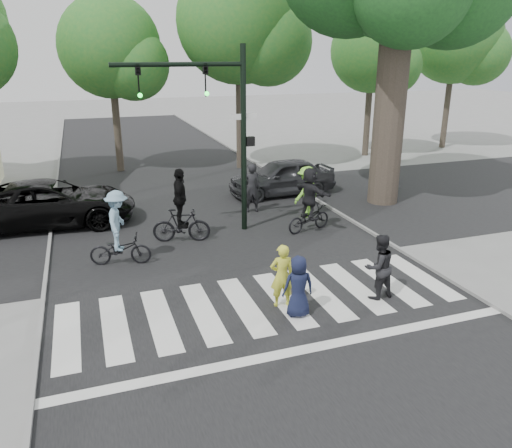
{
  "coord_description": "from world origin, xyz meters",
  "views": [
    {
      "loc": [
        -3.76,
        -9.14,
        5.72
      ],
      "look_at": [
        0.5,
        3.0,
        1.3
      ],
      "focal_mm": 35.0,
      "sensor_mm": 36.0,
      "label": 1
    }
  ],
  "objects_px": {
    "cyclist_left": "(119,233)",
    "car_suv": "(51,203)",
    "traffic_signal": "(218,114)",
    "pedestrian_woman": "(282,276)",
    "cyclist_mid": "(181,212)",
    "car_grey": "(282,177)",
    "cyclist_right": "(309,203)",
    "pedestrian_child": "(298,286)",
    "pedestrian_adult": "(379,267)"
  },
  "relations": [
    {
      "from": "cyclist_mid",
      "to": "car_grey",
      "type": "bearing_deg",
      "value": 39.02
    },
    {
      "from": "pedestrian_child",
      "to": "cyclist_mid",
      "type": "relative_size",
      "value": 0.61
    },
    {
      "from": "cyclist_mid",
      "to": "car_grey",
      "type": "distance_m",
      "value": 6.6
    },
    {
      "from": "pedestrian_adult",
      "to": "car_suv",
      "type": "bearing_deg",
      "value": -54.2
    },
    {
      "from": "cyclist_right",
      "to": "car_grey",
      "type": "height_order",
      "value": "cyclist_right"
    },
    {
      "from": "pedestrian_adult",
      "to": "pedestrian_woman",
      "type": "bearing_deg",
      "value": -15.46
    },
    {
      "from": "cyclist_left",
      "to": "car_grey",
      "type": "xyz_separation_m",
      "value": [
        7.12,
        5.37,
        -0.17
      ]
    },
    {
      "from": "car_grey",
      "to": "pedestrian_child",
      "type": "bearing_deg",
      "value": -22.09
    },
    {
      "from": "car_grey",
      "to": "pedestrian_adult",
      "type": "bearing_deg",
      "value": -10.08
    },
    {
      "from": "cyclist_right",
      "to": "cyclist_mid",
      "type": "bearing_deg",
      "value": 174.3
    },
    {
      "from": "pedestrian_woman",
      "to": "cyclist_left",
      "type": "bearing_deg",
      "value": -40.66
    },
    {
      "from": "traffic_signal",
      "to": "car_grey",
      "type": "relative_size",
      "value": 1.34
    },
    {
      "from": "pedestrian_child",
      "to": "car_grey",
      "type": "bearing_deg",
      "value": -103.24
    },
    {
      "from": "pedestrian_child",
      "to": "pedestrian_adult",
      "type": "xyz_separation_m",
      "value": [
        2.2,
        0.17,
        0.1
      ]
    },
    {
      "from": "pedestrian_woman",
      "to": "car_suv",
      "type": "distance_m",
      "value": 9.74
    },
    {
      "from": "cyclist_left",
      "to": "cyclist_right",
      "type": "height_order",
      "value": "cyclist_right"
    },
    {
      "from": "car_suv",
      "to": "car_grey",
      "type": "bearing_deg",
      "value": -79.42
    },
    {
      "from": "cyclist_left",
      "to": "car_grey",
      "type": "distance_m",
      "value": 8.92
    },
    {
      "from": "cyclist_mid",
      "to": "car_suv",
      "type": "distance_m",
      "value": 5.04
    },
    {
      "from": "pedestrian_woman",
      "to": "cyclist_right",
      "type": "height_order",
      "value": "cyclist_right"
    },
    {
      "from": "pedestrian_woman",
      "to": "cyclist_mid",
      "type": "bearing_deg",
      "value": -66.82
    },
    {
      "from": "car_grey",
      "to": "car_suv",
      "type": "bearing_deg",
      "value": -85.56
    },
    {
      "from": "traffic_signal",
      "to": "pedestrian_woman",
      "type": "xyz_separation_m",
      "value": [
        -0.02,
        -5.49,
        -3.12
      ]
    },
    {
      "from": "pedestrian_adult",
      "to": "car_suv",
      "type": "height_order",
      "value": "pedestrian_adult"
    },
    {
      "from": "pedestrian_child",
      "to": "cyclist_mid",
      "type": "xyz_separation_m",
      "value": [
        -1.56,
        5.58,
        0.25
      ]
    },
    {
      "from": "traffic_signal",
      "to": "pedestrian_child",
      "type": "relative_size",
      "value": 4.12
    },
    {
      "from": "cyclist_left",
      "to": "car_suv",
      "type": "xyz_separation_m",
      "value": [
        -1.95,
        4.34,
        -0.15
      ]
    },
    {
      "from": "pedestrian_adult",
      "to": "car_suv",
      "type": "relative_size",
      "value": 0.29
    },
    {
      "from": "cyclist_left",
      "to": "cyclist_mid",
      "type": "height_order",
      "value": "cyclist_mid"
    },
    {
      "from": "cyclist_mid",
      "to": "car_suv",
      "type": "xyz_separation_m",
      "value": [
        -3.94,
        3.13,
        -0.19
      ]
    },
    {
      "from": "pedestrian_adult",
      "to": "car_suv",
      "type": "xyz_separation_m",
      "value": [
        -7.71,
        8.54,
        -0.04
      ]
    },
    {
      "from": "traffic_signal",
      "to": "pedestrian_woman",
      "type": "relative_size",
      "value": 3.85
    },
    {
      "from": "cyclist_right",
      "to": "car_suv",
      "type": "height_order",
      "value": "cyclist_right"
    },
    {
      "from": "cyclist_mid",
      "to": "pedestrian_child",
      "type": "bearing_deg",
      "value": -74.34
    },
    {
      "from": "pedestrian_child",
      "to": "cyclist_left",
      "type": "height_order",
      "value": "cyclist_left"
    },
    {
      "from": "pedestrian_adult",
      "to": "car_grey",
      "type": "xyz_separation_m",
      "value": [
        1.36,
        9.56,
        -0.06
      ]
    },
    {
      "from": "pedestrian_child",
      "to": "car_suv",
      "type": "relative_size",
      "value": 0.26
    },
    {
      "from": "traffic_signal",
      "to": "pedestrian_adult",
      "type": "xyz_separation_m",
      "value": [
        2.36,
        -5.88,
        -3.08
      ]
    },
    {
      "from": "car_suv",
      "to": "car_grey",
      "type": "distance_m",
      "value": 9.12
    },
    {
      "from": "car_suv",
      "to": "car_grey",
      "type": "relative_size",
      "value": 1.26
    },
    {
      "from": "pedestrian_woman",
      "to": "car_grey",
      "type": "relative_size",
      "value": 0.35
    },
    {
      "from": "traffic_signal",
      "to": "cyclist_right",
      "type": "xyz_separation_m",
      "value": [
        2.84,
        -0.89,
        -2.92
      ]
    },
    {
      "from": "traffic_signal",
      "to": "car_suv",
      "type": "distance_m",
      "value": 6.74
    },
    {
      "from": "cyclist_left",
      "to": "pedestrian_adult",
      "type": "bearing_deg",
      "value": -36.07
    },
    {
      "from": "pedestrian_child",
      "to": "pedestrian_adult",
      "type": "relative_size",
      "value": 0.88
    },
    {
      "from": "pedestrian_adult",
      "to": "cyclist_right",
      "type": "xyz_separation_m",
      "value": [
        0.48,
        4.99,
        0.15
      ]
    },
    {
      "from": "pedestrian_woman",
      "to": "pedestrian_child",
      "type": "height_order",
      "value": "pedestrian_woman"
    },
    {
      "from": "cyclist_left",
      "to": "pedestrian_child",
      "type": "bearing_deg",
      "value": -50.8
    },
    {
      "from": "pedestrian_adult",
      "to": "cyclist_mid",
      "type": "xyz_separation_m",
      "value": [
        -3.77,
        5.41,
        0.15
      ]
    },
    {
      "from": "pedestrian_adult",
      "to": "car_grey",
      "type": "distance_m",
      "value": 9.66
    }
  ]
}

